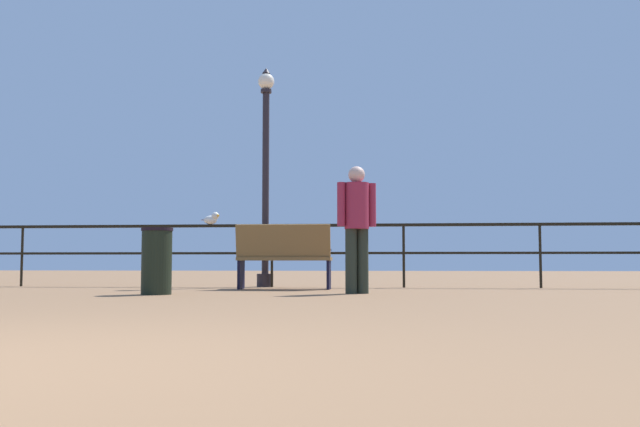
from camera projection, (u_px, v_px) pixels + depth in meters
name	position (u px, v px, depth m)	size (l,w,h in m)	color
pier_railing	(272.00, 240.00, 11.54)	(22.01, 0.05, 1.06)	black
bench_near_left	(284.00, 254.00, 10.56)	(1.45, 0.58, 0.99)	brown
lamppost_center	(266.00, 170.00, 11.79)	(0.28, 0.28, 3.78)	#272126
person_by_bench	(357.00, 220.00, 9.19)	(0.51, 0.33, 1.70)	#242B21
seagull_on_rail	(211.00, 219.00, 11.65)	(0.39, 0.29, 0.21)	silver
trash_bin	(157.00, 261.00, 8.90)	(0.41, 0.41, 0.86)	black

